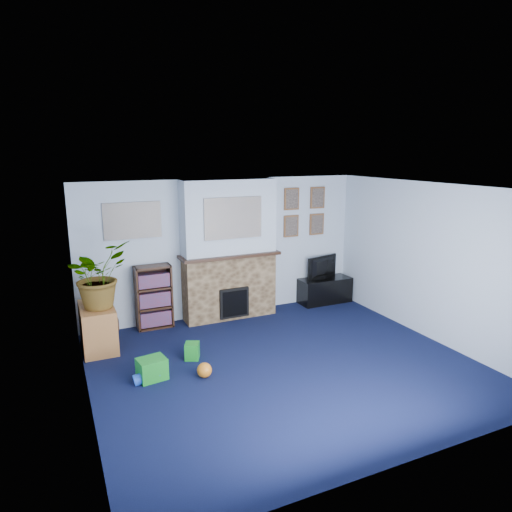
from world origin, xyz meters
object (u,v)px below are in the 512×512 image
tv_stand (325,291)px  television (325,267)px  bookshelf (154,298)px  sideboard (98,326)px

tv_stand → television: size_ratio=1.37×
tv_stand → television: (0.00, 0.02, 0.46)m
television → bookshelf: 3.26m
bookshelf → tv_stand: bearing=-1.3°
tv_stand → bookshelf: 3.27m
tv_stand → television: television is taller
television → bookshelf: bookshelf is taller
tv_stand → sideboard: sideboard is taller
tv_stand → sideboard: 4.21m
television → sideboard: size_ratio=0.87×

